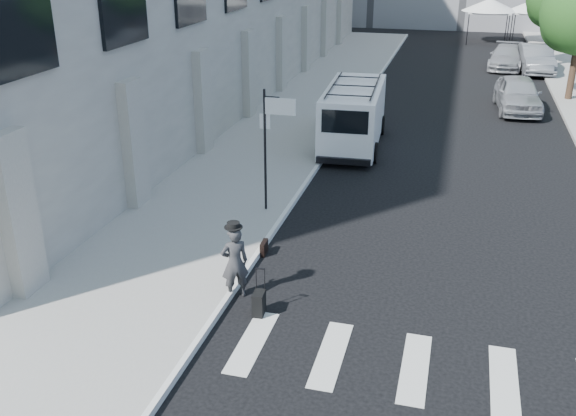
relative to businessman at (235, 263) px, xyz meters
The scene contains 12 objects.
ground 2.52m from the businessman, 36.80° to the left, with size 120.00×120.00×0.00m, color black.
sidewalk_left 17.60m from the businessman, 97.68° to the left, with size 4.50×48.00×0.15m, color gray.
sign_pole 4.98m from the businessman, 95.74° to the left, with size 1.03×0.07×3.50m.
tent_left 39.90m from the businessman, 81.49° to the left, with size 4.00×4.00×3.20m.
tent_right 40.99m from the businessman, 77.16° to the left, with size 4.00×4.00×3.20m.
businessman is the anchor object (origin of this frame).
briefcase 2.25m from the businessman, 90.00° to the left, with size 0.12×0.44×0.34m, color black.
suitcase 1.09m from the businessman, 38.37° to the right, with size 0.25×0.38×1.03m.
cargo_van 11.86m from the businessman, 87.08° to the left, with size 2.40×6.15×2.28m.
parked_car_a 20.15m from the businessman, 69.77° to the left, with size 1.84×4.58×1.56m, color #9A9CA1.
parked_car_b 29.77m from the businessman, 73.46° to the left, with size 1.67×4.80×1.58m, color slate.
parked_car_c 30.24m from the businessman, 76.81° to the left, with size 1.89×4.64×1.35m, color #97999E.
Camera 1 is at (2.47, -13.13, 7.47)m, focal length 40.00 mm.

